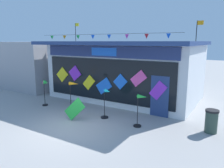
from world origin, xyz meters
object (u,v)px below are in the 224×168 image
at_px(wind_spinner_far_left, 46,88).
at_px(display_kite_on_ground, 75,109).
at_px(trash_bin, 211,121).
at_px(wind_spinner_center_left, 106,102).
at_px(wind_spinner_center_right, 140,107).
at_px(kite_shop_building, 126,69).
at_px(wind_spinner_left, 73,92).

bearing_deg(wind_spinner_far_left, display_kite_on_ground, -18.01).
bearing_deg(trash_bin, display_kite_on_ground, -161.53).
relative_size(wind_spinner_center_left, trash_bin, 1.51).
xyz_separation_m(wind_spinner_center_left, trash_bin, (4.48, 0.83, -0.31)).
xyz_separation_m(wind_spinner_center_right, display_kite_on_ground, (-2.88, -0.86, -0.35)).
height_order(kite_shop_building, wind_spinner_far_left, kite_shop_building).
relative_size(wind_spinner_far_left, wind_spinner_left, 0.92).
distance_m(wind_spinner_center_left, display_kite_on_ground, 1.49).
distance_m(wind_spinner_left, wind_spinner_center_right, 3.83).
bearing_deg(wind_spinner_center_left, wind_spinner_left, -178.83).
relative_size(wind_spinner_far_left, wind_spinner_center_left, 1.03).
bearing_deg(wind_spinner_center_right, wind_spinner_center_left, 175.04).
distance_m(wind_spinner_far_left, wind_spinner_left, 1.99).
bearing_deg(wind_spinner_left, wind_spinner_center_left, 1.17).
bearing_deg(wind_spinner_center_left, kite_shop_building, 105.52).
distance_m(trash_bin, display_kite_on_ground, 5.84).
distance_m(kite_shop_building, wind_spinner_far_left, 5.11).
bearing_deg(wind_spinner_far_left, wind_spinner_left, 0.66).
height_order(wind_spinner_center_left, wind_spinner_center_right, wind_spinner_center_right).
distance_m(wind_spinner_center_right, trash_bin, 2.87).
relative_size(wind_spinner_center_right, trash_bin, 1.53).
distance_m(wind_spinner_far_left, wind_spinner_center_right, 5.82).
bearing_deg(wind_spinner_center_left, wind_spinner_far_left, -179.09).
relative_size(wind_spinner_far_left, display_kite_on_ground, 1.43).
bearing_deg(wind_spinner_far_left, wind_spinner_center_left, 0.91).
bearing_deg(wind_spinner_left, trash_bin, 7.63).
bearing_deg(kite_shop_building, wind_spinner_center_right, -55.16).
bearing_deg(wind_spinner_left, wind_spinner_center_right, -1.75).
bearing_deg(wind_spinner_center_right, display_kite_on_ground, -163.31).
bearing_deg(display_kite_on_ground, wind_spinner_center_left, 44.01).
bearing_deg(kite_shop_building, trash_bin, -30.14).
bearing_deg(wind_spinner_center_right, wind_spinner_left, 178.25).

